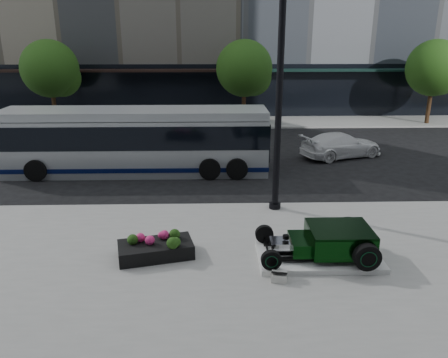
{
  "coord_description": "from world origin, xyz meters",
  "views": [
    {
      "loc": [
        -1.17,
        -17.19,
        6.18
      ],
      "look_at": [
        -0.78,
        -2.35,
        1.2
      ],
      "focal_mm": 35.0,
      "sensor_mm": 36.0,
      "label": 1
    }
  ],
  "objects_px": {
    "hot_rod": "(331,240)",
    "white_sedan": "(341,145)",
    "lamppost": "(279,112)",
    "flower_planter": "(156,248)",
    "transit_bus": "(136,140)"
  },
  "relations": [
    {
      "from": "transit_bus",
      "to": "hot_rod",
      "type": "bearing_deg",
      "value": -52.27
    },
    {
      "from": "white_sedan",
      "to": "lamppost",
      "type": "bearing_deg",
      "value": 127.87
    },
    {
      "from": "flower_planter",
      "to": "transit_bus",
      "type": "height_order",
      "value": "transit_bus"
    },
    {
      "from": "hot_rod",
      "to": "white_sedan",
      "type": "bearing_deg",
      "value": 72.83
    },
    {
      "from": "flower_planter",
      "to": "transit_bus",
      "type": "relative_size",
      "value": 0.19
    },
    {
      "from": "lamppost",
      "to": "transit_bus",
      "type": "distance_m",
      "value": 7.93
    },
    {
      "from": "transit_bus",
      "to": "white_sedan",
      "type": "distance_m",
      "value": 10.5
    },
    {
      "from": "lamppost",
      "to": "flower_planter",
      "type": "bearing_deg",
      "value": -137.92
    },
    {
      "from": "flower_planter",
      "to": "white_sedan",
      "type": "distance_m",
      "value": 13.62
    },
    {
      "from": "flower_planter",
      "to": "white_sedan",
      "type": "relative_size",
      "value": 0.52
    },
    {
      "from": "lamppost",
      "to": "flower_planter",
      "type": "distance_m",
      "value": 6.19
    },
    {
      "from": "hot_rod",
      "to": "lamppost",
      "type": "xyz_separation_m",
      "value": [
        -1.04,
        3.81,
        2.95
      ]
    },
    {
      "from": "hot_rod",
      "to": "white_sedan",
      "type": "distance_m",
      "value": 11.57
    },
    {
      "from": "flower_planter",
      "to": "lamppost",
      "type": "bearing_deg",
      "value": 42.08
    },
    {
      "from": "lamppost",
      "to": "transit_bus",
      "type": "xyz_separation_m",
      "value": [
        -5.77,
        4.99,
        -2.16
      ]
    }
  ]
}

